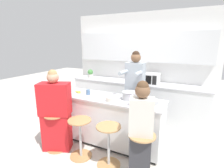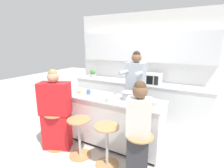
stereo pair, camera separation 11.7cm
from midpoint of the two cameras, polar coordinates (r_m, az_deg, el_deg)
name	(u,v)px [view 1 (the left image)]	position (r m, az deg, el deg)	size (l,w,h in m)	color
ground_plane	(111,142)	(3.66, -1.44, -18.56)	(16.00, 16.00, 0.00)	beige
wall_back	(140,58)	(4.74, 8.53, 8.47)	(3.80, 0.22, 2.70)	white
back_counter	(135,99)	(4.68, 6.96, -4.96)	(3.53, 0.61, 0.94)	silver
kitchen_island	(111,121)	(3.43, -1.49, -11.85)	(2.01, 0.65, 0.93)	black
bar_stool_leftmost	(56,129)	(3.47, -18.76, -13.90)	(0.39, 0.39, 0.69)	tan
bar_stool_center_left	(80,136)	(3.15, -11.43, -16.34)	(0.39, 0.39, 0.69)	tan
bar_stool_center_right	(109,144)	(2.90, -2.33, -18.86)	(0.39, 0.39, 0.69)	tan
bar_stool_rightmost	(141,154)	(2.71, 8.19, -21.61)	(0.39, 0.39, 0.69)	tan
person_cooking	(135,94)	(3.62, 6.46, -3.40)	(0.37, 0.55, 1.78)	#383842
person_wrapped_blanket	(56,113)	(3.34, -18.90, -9.05)	(0.60, 0.47, 1.49)	red
person_seated_near	(141,134)	(2.56, 8.03, -15.95)	(0.37, 0.33, 1.45)	#333338
cooking_pot	(129,96)	(3.16, 4.66, -3.78)	(0.36, 0.27, 0.15)	#B7BABC
fruit_bowl	(111,99)	(3.07, -1.31, -4.95)	(0.19, 0.19, 0.08)	silver
mixing_bowl_steel	(152,102)	(3.00, 11.98, -5.68)	(0.22, 0.22, 0.08)	#B7BABC
coffee_cup_near	(88,92)	(3.49, -8.77, -2.65)	(0.11, 0.07, 0.10)	#4C7099
coffee_cup_far	(150,105)	(2.81, 11.13, -6.72)	(0.11, 0.07, 0.10)	orange
banana_bunch	(79,92)	(3.64, -11.75, -2.54)	(0.15, 0.11, 0.05)	yellow
juice_carton	(133,101)	(2.86, 5.67, -5.44)	(0.08, 0.08, 0.18)	#7A428E
microwave	(148,78)	(4.40, 11.00, 1.80)	(0.53, 0.34, 0.26)	white
potted_plant	(90,73)	(5.16, -7.72, 3.48)	(0.16, 0.16, 0.24)	beige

